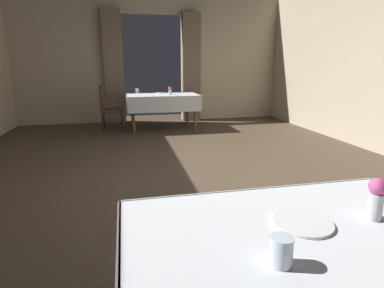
# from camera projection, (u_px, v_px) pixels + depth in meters

# --- Properties ---
(ground) EXTENTS (10.08, 10.08, 0.00)m
(ground) POSITION_uv_depth(u_px,v_px,m) (189.00, 178.00, 3.81)
(ground) COLOR #4C3D2D
(wall_back) EXTENTS (6.40, 0.27, 3.00)m
(wall_back) POSITION_uv_depth(u_px,v_px,m) (153.00, 58.00, 7.38)
(wall_back) COLOR beige
(wall_back) RESTS_ON ground
(dining_table_near) EXTENTS (1.37, 1.06, 0.75)m
(dining_table_near) POSITION_uv_depth(u_px,v_px,m) (316.00, 269.00, 1.09)
(dining_table_near) COLOR brown
(dining_table_near) RESTS_ON ground
(dining_table_mid) EXTENTS (1.50, 1.03, 0.75)m
(dining_table_mid) POSITION_uv_depth(u_px,v_px,m) (162.00, 99.00, 6.61)
(dining_table_mid) COLOR brown
(dining_table_mid) RESTS_ON ground
(chair_mid_left) EXTENTS (0.44, 0.44, 0.93)m
(chair_mid_left) POSITION_uv_depth(u_px,v_px,m) (108.00, 107.00, 6.39)
(chair_mid_left) COLOR black
(chair_mid_left) RESTS_ON ground
(flower_vase_near) EXTENTS (0.07, 0.07, 0.18)m
(flower_vase_near) POSITION_uv_depth(u_px,v_px,m) (376.00, 197.00, 1.23)
(flower_vase_near) COLOR silver
(flower_vase_near) RESTS_ON dining_table_near
(plate_near_b) EXTENTS (0.23, 0.23, 0.01)m
(plate_near_b) POSITION_uv_depth(u_px,v_px,m) (302.00, 223.00, 1.21)
(plate_near_b) COLOR white
(plate_near_b) RESTS_ON dining_table_near
(glass_near_c) EXTENTS (0.07, 0.07, 0.10)m
(glass_near_c) POSITION_uv_depth(u_px,v_px,m) (281.00, 251.00, 0.96)
(glass_near_c) COLOR silver
(glass_near_c) RESTS_ON dining_table_near
(flower_vase_mid) EXTENTS (0.07, 0.07, 0.17)m
(flower_vase_mid) POSITION_uv_depth(u_px,v_px,m) (170.00, 90.00, 6.40)
(flower_vase_mid) COLOR silver
(flower_vase_mid) RESTS_ON dining_table_mid
(glass_mid_b) EXTENTS (0.08, 0.08, 0.11)m
(glass_mid_b) POSITION_uv_depth(u_px,v_px,m) (137.00, 91.00, 6.78)
(glass_mid_b) COLOR silver
(glass_mid_b) RESTS_ON dining_table_mid
(plate_mid_c) EXTENTS (0.18, 0.18, 0.01)m
(plate_mid_c) POSITION_uv_depth(u_px,v_px,m) (160.00, 93.00, 6.79)
(plate_mid_c) COLOR white
(plate_mid_c) RESTS_ON dining_table_mid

